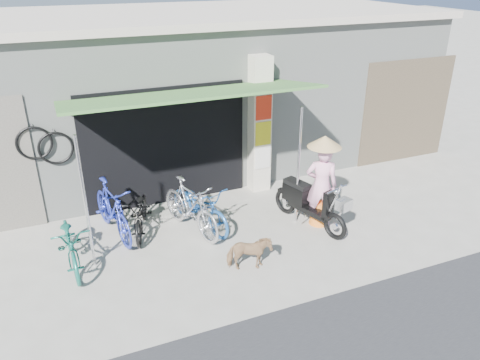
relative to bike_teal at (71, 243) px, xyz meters
name	(u,v)px	position (x,y,z in m)	size (l,w,h in m)	color
ground	(271,250)	(3.32, -0.88, -0.44)	(80.00, 80.00, 0.00)	#A19C91
bicycle_shop	(186,86)	(3.32, 4.21, 1.39)	(12.30, 5.30, 3.66)	#A4A9A1
shop_pillar	(259,125)	(4.17, 1.57, 1.06)	(0.42, 0.44, 3.00)	beige
awning	(191,97)	(2.42, 0.75, 2.07)	(4.60, 1.88, 2.72)	#39682E
neighbour_right	(406,111)	(8.32, 1.71, 0.86)	(2.60, 0.06, 2.60)	brown
bike_teal	(71,243)	(0.00, 0.00, 0.00)	(0.59, 1.68, 0.88)	#176859
bike_blue	(112,210)	(0.81, 0.74, 0.10)	(0.51, 1.79, 1.08)	#212E99
bike_black	(141,213)	(1.32, 0.64, -0.04)	(0.54, 1.54, 0.81)	black
bike_silver	(190,207)	(2.19, 0.31, 0.09)	(0.50, 1.77, 1.06)	silver
bike_navy	(200,206)	(2.41, 0.40, 0.01)	(0.60, 1.73, 0.91)	#22579C
street_dog	(249,253)	(2.72, -1.25, -0.13)	(0.34, 0.74, 0.63)	tan
moped	(308,203)	(4.37, -0.31, 0.03)	(0.76, 1.79, 1.04)	black
nun	(322,182)	(4.61, -0.37, 0.46)	(0.72, 0.64, 1.84)	#EB9EBF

